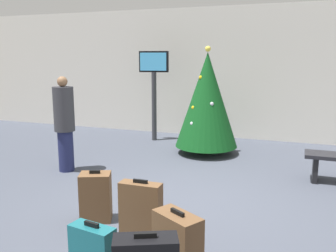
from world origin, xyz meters
TOP-DOWN VIEW (x-y plane):
  - ground_plane at (0.00, 0.00)m, footprint 16.00×16.00m
  - back_wall at (0.00, 4.69)m, footprint 16.00×0.20m
  - holiday_tree at (-0.32, 2.87)m, footprint 1.31×1.31m
  - flight_info_kiosk at (-1.84, 3.66)m, footprint 0.72×0.18m
  - traveller_0 at (-2.38, 0.80)m, footprint 0.45×0.45m
  - suitcase_1 at (0.50, -1.43)m, footprint 0.55×0.46m
  - suitcase_2 at (-0.09, -0.99)m, footprint 0.48×0.18m
  - suitcase_3 at (-0.80, -0.79)m, footprint 0.45×0.39m

SIDE VIEW (x-z plane):
  - ground_plane at x=0.00m, z-range 0.00..0.00m
  - suitcase_1 at x=0.50m, z-range -0.02..0.57m
  - suitcase_3 at x=-0.80m, z-range -0.02..0.63m
  - suitcase_2 at x=-0.09m, z-range -0.02..0.66m
  - traveller_0 at x=-2.38m, z-range 0.04..1.74m
  - holiday_tree at x=-0.32m, z-range 0.02..2.27m
  - flight_info_kiosk at x=-1.84m, z-range 0.37..2.54m
  - back_wall at x=0.00m, z-range 0.00..3.26m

